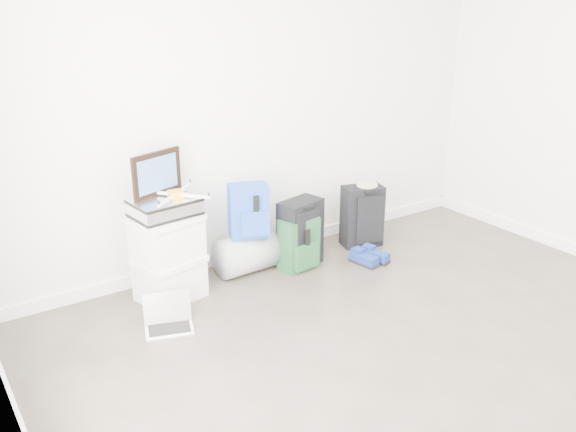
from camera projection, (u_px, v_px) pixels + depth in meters
ground at (495, 405)px, 3.38m from camera, size 5.00×5.00×0.00m
room_envelope at (537, 92)px, 2.79m from camera, size 4.52×5.02×2.71m
boxes_stack at (169, 257)px, 4.44m from camera, size 0.53×0.46×0.65m
briefcase at (165, 207)px, 4.30m from camera, size 0.48×0.37×0.13m
painting at (157, 174)px, 4.30m from camera, size 0.41×0.16×0.32m
drone at (176, 194)px, 4.30m from camera, size 0.41×0.41×0.05m
duffel_bag at (248, 253)px, 4.93m from camera, size 0.52×0.33×0.32m
blue_backpack at (249, 212)px, 4.78m from camera, size 0.35×0.31×0.43m
large_suitcase at (301, 233)px, 5.00m from camera, size 0.40×0.31×0.56m
green_backpack at (299, 244)px, 4.96m from camera, size 0.33×0.26×0.43m
carry_on at (363, 216)px, 5.40m from camera, size 0.39×0.31×0.55m
shoes at (369, 258)px, 5.12m from camera, size 0.28×0.28×0.09m
rolled_rug at (366, 214)px, 5.42m from camera, size 0.19×0.19×0.57m
laptop at (168, 320)px, 4.13m from camera, size 0.38×0.32×0.23m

